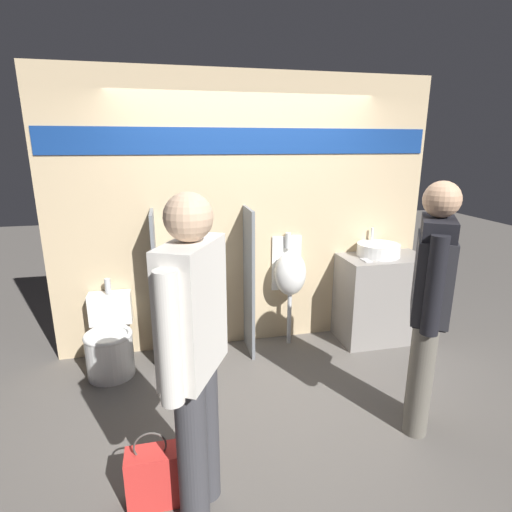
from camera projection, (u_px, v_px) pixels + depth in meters
The scene contains 13 objects.
ground_plane at pixel (260, 367), 3.78m from camera, with size 16.00×16.00×0.00m, color #5B5651.
display_wall at pixel (246, 215), 3.97m from camera, with size 3.79×0.07×2.70m.
sink_counter at pixel (381, 298), 4.24m from camera, with size 0.89×0.51×0.92m.
sink_basin at pixel (378, 250), 4.14m from camera, with size 0.44×0.44×0.27m.
cell_phone at pixel (366, 260), 3.97m from camera, with size 0.07×0.14×0.01m.
divider_near_counter at pixel (157, 289), 3.72m from camera, with size 0.03×0.42×1.46m.
divider_mid at pixel (249, 282), 3.91m from camera, with size 0.03×0.42×1.46m.
urinal_near_counter at pixel (203, 279), 3.87m from camera, with size 0.33×0.30×1.17m.
urinal_far at pixel (290, 273), 4.06m from camera, with size 0.33×0.30×1.17m.
toilet at pixel (110, 344), 3.64m from camera, with size 0.42×0.59×0.84m.
person_in_vest at pixel (430, 293), 2.73m from camera, with size 0.46×0.55×1.81m.
person_with_lanyard at pixel (195, 350), 2.07m from camera, with size 0.39×0.58×1.82m.
shopping_bag at pixel (153, 477), 2.31m from camera, with size 0.29×0.16×0.48m.
Camera 1 is at (-0.78, -3.26, 2.03)m, focal length 28.00 mm.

